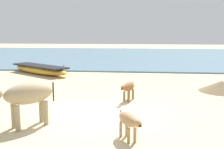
# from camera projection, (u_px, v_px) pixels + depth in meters

# --- Properties ---
(ground) EXTENTS (80.00, 80.00, 0.00)m
(ground) POSITION_uv_depth(u_px,v_px,m) (100.00, 114.00, 7.49)
(ground) COLOR #CCB789
(sea_water) EXTENTS (60.00, 20.00, 0.08)m
(sea_water) POSITION_uv_depth(u_px,v_px,m) (128.00, 56.00, 24.79)
(sea_water) COLOR slate
(sea_water) RESTS_ON ground
(fishing_boat_2) EXTENTS (4.14, 3.20, 0.67)m
(fishing_boat_2) POSITION_uv_depth(u_px,v_px,m) (40.00, 69.00, 14.46)
(fishing_boat_2) COLOR gold
(fishing_boat_2) RESTS_ON ground
(cow_adult_dun) EXTENTS (1.40, 1.38, 1.09)m
(cow_adult_dun) POSITION_uv_depth(u_px,v_px,m) (27.00, 95.00, 6.38)
(cow_adult_dun) COLOR tan
(cow_adult_dun) RESTS_ON ground
(calf_near_brown) EXTENTS (0.52, 0.93, 0.62)m
(calf_near_brown) POSITION_uv_depth(u_px,v_px,m) (128.00, 88.00, 8.87)
(calf_near_brown) COLOR brown
(calf_near_brown) RESTS_ON ground
(calf_far_tan) EXTENTS (0.60, 0.87, 0.60)m
(calf_far_tan) POSITION_uv_depth(u_px,v_px,m) (128.00, 121.00, 5.64)
(calf_far_tan) COLOR tan
(calf_far_tan) RESTS_ON ground
(debris_pile_0) EXTENTS (2.03, 2.03, 0.42)m
(debris_pile_0) POSITION_uv_depth(u_px,v_px,m) (222.00, 86.00, 10.27)
(debris_pile_0) COLOR #7A6647
(debris_pile_0) RESTS_ON ground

